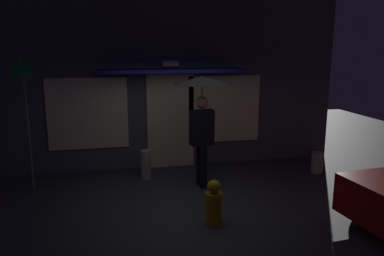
% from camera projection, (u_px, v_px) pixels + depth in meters
% --- Properties ---
extents(ground_plane, '(18.00, 18.00, 0.00)m').
position_uv_depth(ground_plane, '(190.00, 202.00, 6.92)').
color(ground_plane, '#2D2D33').
extents(building_facade, '(8.19, 1.00, 4.38)m').
position_uv_depth(building_facade, '(169.00, 75.00, 8.70)').
color(building_facade, '#4C4C56').
rests_on(building_facade, ground).
extents(person_with_umbrella, '(1.13, 1.13, 2.25)m').
position_uv_depth(person_with_umbrella, '(202.00, 104.00, 7.35)').
color(person_with_umbrella, black).
rests_on(person_with_umbrella, ground).
extents(street_sign_post, '(0.40, 0.07, 2.66)m').
position_uv_depth(street_sign_post, '(27.00, 116.00, 7.20)').
color(street_sign_post, '#595B60').
rests_on(street_sign_post, ground).
extents(sidewalk_bollard, '(0.23, 0.23, 0.64)m').
position_uv_depth(sidewalk_bollard, '(146.00, 165.00, 8.08)').
color(sidewalk_bollard, '#9E998E').
rests_on(sidewalk_bollard, ground).
extents(sidewalk_bollard_2, '(0.27, 0.27, 0.48)m').
position_uv_depth(sidewalk_bollard_2, '(317.00, 162.00, 8.50)').
color(sidewalk_bollard_2, '#9E998E').
rests_on(sidewalk_bollard_2, ground).
extents(fire_hydrant, '(0.27, 0.27, 0.74)m').
position_uv_depth(fire_hydrant, '(214.00, 204.00, 6.00)').
color(fire_hydrant, gold).
rests_on(fire_hydrant, ground).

